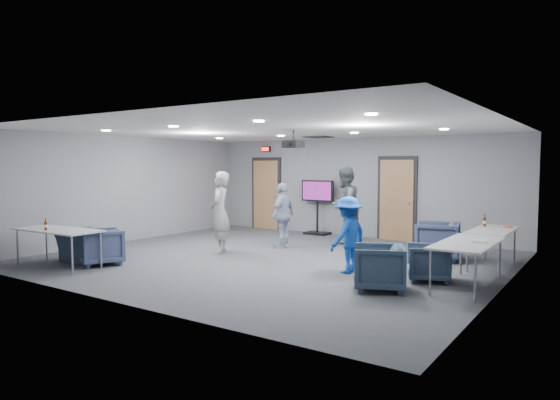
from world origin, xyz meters
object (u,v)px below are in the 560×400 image
Objects in this scene: chair_front_b at (86,246)px; table_right_b at (468,244)px; table_front_left at (58,231)px; tv_stand at (317,204)px; person_a at (220,212)px; person_c at (283,215)px; chair_front_a at (102,247)px; bottle_front at (46,226)px; chair_right_c at (379,267)px; chair_right_a at (437,241)px; chair_right_b at (428,263)px; table_right_a at (493,232)px; projector at (293,144)px; person_d at (348,235)px; person_b at (345,205)px; bottle_right at (484,222)px.

table_right_b reaches higher than chair_front_b.
table_front_left is 1.24× the size of tv_stand.
person_c is (0.74, 1.43, -0.14)m from person_a.
chair_front_a is 0.86m from table_front_left.
bottle_front is 0.15× the size of tv_stand.
chair_right_a is at bearing 154.87° from chair_right_c.
table_front_left is at bearing -88.19° from chair_right_b.
chair_right_a is 1.15m from table_right_a.
projector is (-3.69, 0.54, 1.71)m from table_right_b.
person_d is at bearing -157.05° from chair_right_c.
chair_right_a is (4.27, 1.91, -0.51)m from person_a.
chair_right_a is 7.58m from table_front_left.
chair_right_c is (2.59, -3.92, -0.60)m from person_b.
table_right_b is (-0.00, -1.90, 0.01)m from table_right_a.
chair_right_b is 5.93m from tv_stand.
person_a is 3.84m from tv_stand.
table_front_left is 4.96m from projector.
chair_right_a is at bearing 82.62° from table_right_a.
table_right_a is 5.47m from tv_stand.
projector reaches higher than tv_stand.
person_b is 6.08m from chair_front_b.
chair_right_b is at bearing 0.77° from chair_right_a.
projector is at bearing 46.90° from bottle_front.
person_a reaches higher than table_front_left.
bottle_right is 5.11m from tv_stand.
table_front_left is at bearing -31.64° from person_c.
tv_stand is (-3.00, 4.09, 0.17)m from person_d.
person_d is 1.48m from chair_right_b.
table_front_left is (-0.51, -0.60, 0.33)m from chair_front_a.
tv_stand reaches higher than bottle_right.
bottle_front is at bearing 113.14° from table_right_b.
chair_right_b is at bearing 107.17° from person_d.
chair_front_b is at bearing -28.17° from person_b.
chair_front_a is at bearing 179.70° from chair_front_b.
chair_right_b is 0.36× the size of table_front_left.
person_a is 5.37m from table_right_b.
person_d is at bearing -35.95° from chair_right_a.
bottle_front is at bearing -142.01° from bottle_right.
bottle_right is at bearing 83.85° from person_a.
table_front_left is (-6.94, -4.68, 0.01)m from table_right_a.
bottle_right is at bearing 83.96° from person_b.
person_d is 1.78× the size of chair_front_a.
tv_stand is at bearing -173.40° from person_c.
bottle_front is (-0.06, -0.21, 0.13)m from table_front_left.
tv_stand reaches higher than table_front_left.
chair_right_b is at bearing -100.53° from bottle_right.
bottle_right is at bearing 37.99° from bottle_front.
person_c reaches higher than chair_front_a.
chair_right_b is 0.75m from table_right_b.
person_d is 0.82× the size of table_right_a.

